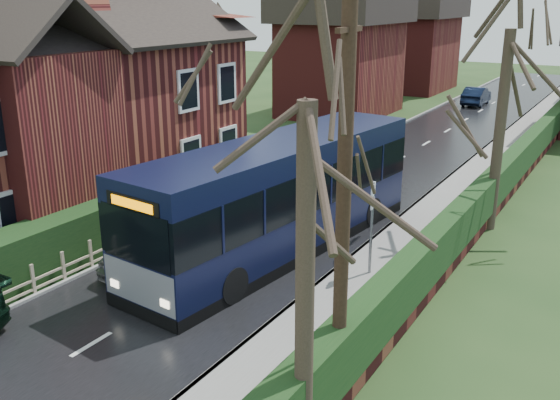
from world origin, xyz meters
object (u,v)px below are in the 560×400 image
Objects in this scene: brick_house at (50,89)px; bus_stop_sign at (372,215)px; car_silver at (163,243)px; bus at (280,197)px; telegraph_pole at (343,221)px.

bus_stop_sign is at bearing -0.78° from brick_house.
bus is at bearing 49.28° from car_silver.
bus_stop_sign is 6.44m from telegraph_pole.
brick_house is 8.48m from car_silver.
brick_house is at bearing 159.66° from car_silver.
bus_stop_sign is at bearing -1.77° from bus.
brick_house reaches higher than telegraph_pole.
car_silver is (7.23, -2.50, -3.65)m from brick_house.
car_silver is at bearing -171.26° from bus_stop_sign.
car_silver is 8.68m from telegraph_pole.
brick_house is 1.26× the size of bus.
telegraph_pole reaches higher than bus.
bus is (9.53, 0.28, -2.66)m from brick_house.
car_silver is at bearing -123.10° from bus.
telegraph_pole is (1.80, -5.85, 1.99)m from bus_stop_sign.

